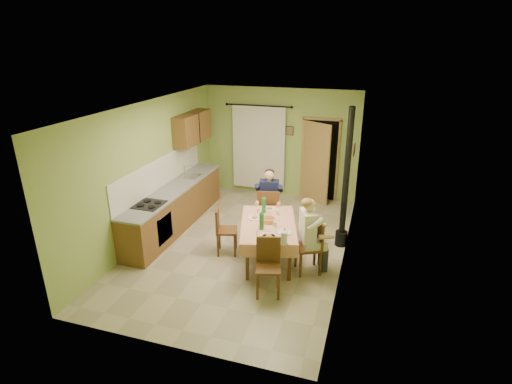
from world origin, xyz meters
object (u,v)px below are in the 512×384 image
(chair_left, at_px, (226,239))
(man_right, at_px, (310,227))
(stove_flue, at_px, (344,198))
(chair_near, at_px, (268,278))
(chair_right, at_px, (309,257))
(man_far, at_px, (269,195))
(chair_far, at_px, (269,220))
(dining_table, at_px, (268,241))

(chair_left, distance_m, man_right, 1.75)
(man_right, relative_size, stove_flue, 0.50)
(man_right, distance_m, stove_flue, 1.26)
(chair_near, distance_m, chair_right, 1.00)
(man_far, bearing_deg, man_right, -60.63)
(chair_far, bearing_deg, man_right, -60.36)
(chair_left, height_order, man_far, man_far)
(chair_right, distance_m, chair_left, 1.66)
(dining_table, relative_size, chair_left, 1.98)
(man_far, relative_size, stove_flue, 0.50)
(chair_near, xyz_separation_m, man_far, (-0.58, 2.12, 0.59))
(chair_left, relative_size, man_far, 0.68)
(chair_left, relative_size, stove_flue, 0.34)
(dining_table, relative_size, man_far, 1.34)
(chair_right, relative_size, stove_flue, 0.35)
(man_right, xyz_separation_m, stove_flue, (0.47, 1.16, 0.15))
(chair_near, bearing_deg, chair_far, -90.09)
(chair_left, bearing_deg, man_right, 66.67)
(stove_flue, bearing_deg, chair_far, 176.70)
(man_far, bearing_deg, chair_far, -90.00)
(chair_right, bearing_deg, chair_left, 58.38)
(dining_table, relative_size, stove_flue, 0.66)
(chair_right, relative_size, chair_left, 1.04)
(chair_right, height_order, man_far, man_far)
(dining_table, height_order, man_far, man_far)
(stove_flue, bearing_deg, dining_table, -141.94)
(chair_far, xyz_separation_m, man_far, (-0.00, 0.02, 0.59))
(chair_near, height_order, man_right, man_right)
(chair_far, height_order, chair_right, chair_far)
(chair_near, bearing_deg, man_far, -90.12)
(dining_table, bearing_deg, man_right, -28.61)
(man_far, xyz_separation_m, stove_flue, (1.55, -0.11, 0.15))
(man_far, relative_size, man_right, 1.00)
(dining_table, bearing_deg, man_far, 88.85)
(chair_left, bearing_deg, chair_near, 30.67)
(chair_near, height_order, chair_left, chair_near)
(dining_table, bearing_deg, chair_left, 163.22)
(man_right, bearing_deg, man_far, 15.06)
(chair_far, distance_m, stove_flue, 1.72)
(chair_far, relative_size, man_far, 0.74)
(chair_near, relative_size, chair_right, 0.98)
(dining_table, xyz_separation_m, chair_far, (-0.29, 1.08, -0.09))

